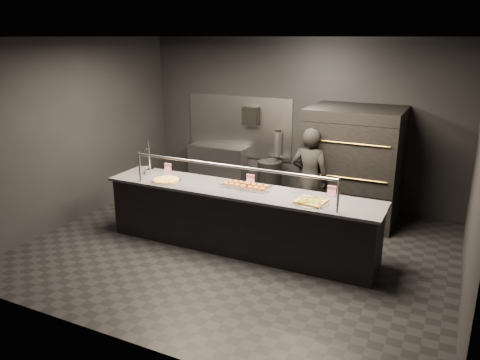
{
  "coord_description": "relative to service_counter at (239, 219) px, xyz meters",
  "views": [
    {
      "loc": [
        2.77,
        -5.7,
        3.02
      ],
      "look_at": [
        -0.08,
        0.2,
        0.99
      ],
      "focal_mm": 35.0,
      "sensor_mm": 36.0,
      "label": 1
    }
  ],
  "objects": [
    {
      "name": "service_counter",
      "position": [
        0.0,
        0.0,
        0.0
      ],
      "size": [
        4.1,
        0.78,
        1.37
      ],
      "color": "black",
      "rests_on": "ground"
    },
    {
      "name": "fire_extinguisher",
      "position": [
        -0.35,
        2.4,
        0.6
      ],
      "size": [
        0.14,
        0.14,
        0.51
      ],
      "color": "#B2B2B7",
      "rests_on": "room"
    },
    {
      "name": "prep_shelf",
      "position": [
        -1.6,
        2.32,
        -0.01
      ],
      "size": [
        1.2,
        0.35,
        0.9
      ],
      "primitive_type": "cube",
      "color": "#99999E",
      "rests_on": "ground"
    },
    {
      "name": "room",
      "position": [
        -0.02,
        0.05,
        1.03
      ],
      "size": [
        6.04,
        6.0,
        3.0
      ],
      "color": "black",
      "rests_on": "ground"
    },
    {
      "name": "pizza_oven",
      "position": [
        1.2,
        1.9,
        0.5
      ],
      "size": [
        1.5,
        1.23,
        1.91
      ],
      "color": "black",
      "rests_on": "ground"
    },
    {
      "name": "beer_tap",
      "position": [
        -1.62,
        0.09,
        0.62
      ],
      "size": [
        0.15,
        0.21,
        0.58
      ],
      "color": "silver",
      "rests_on": "service_counter"
    },
    {
      "name": "trash_bin",
      "position": [
        -0.42,
        2.19,
        -0.09
      ],
      "size": [
        0.45,
        0.45,
        0.76
      ],
      "primitive_type": "cylinder",
      "color": "black",
      "rests_on": "ground"
    },
    {
      "name": "slider_tray_a",
      "position": [
        -0.1,
        0.12,
        0.48
      ],
      "size": [
        0.45,
        0.37,
        0.06
      ],
      "color": "silver",
      "rests_on": "service_counter"
    },
    {
      "name": "worker",
      "position": [
        0.67,
        1.21,
        0.37
      ],
      "size": [
        0.61,
        0.4,
        1.66
      ],
      "primitive_type": "imported",
      "rotation": [
        0.0,
        0.0,
        3.14
      ],
      "color": "black",
      "rests_on": "ground"
    },
    {
      "name": "condiment_jar",
      "position": [
        -1.67,
        0.1,
        0.5
      ],
      "size": [
        0.15,
        0.06,
        0.1
      ],
      "color": "silver",
      "rests_on": "service_counter"
    },
    {
      "name": "square_pizza",
      "position": [
        1.1,
        -0.11,
        0.47
      ],
      "size": [
        0.47,
        0.47,
        0.05
      ],
      "color": "silver",
      "rests_on": "service_counter"
    },
    {
      "name": "tent_cards",
      "position": [
        -0.02,
        0.28,
        0.53
      ],
      "size": [
        2.79,
        0.04,
        0.15
      ],
      "color": "white",
      "rests_on": "service_counter"
    },
    {
      "name": "towel_dispenser",
      "position": [
        -0.9,
        2.39,
        1.09
      ],
      "size": [
        0.3,
        0.2,
        0.35
      ],
      "primitive_type": "cube",
      "color": "black",
      "rests_on": "room"
    },
    {
      "name": "slider_tray_b",
      "position": [
        0.2,
        0.11,
        0.48
      ],
      "size": [
        0.49,
        0.43,
        0.07
      ],
      "color": "silver",
      "rests_on": "service_counter"
    },
    {
      "name": "round_pizza",
      "position": [
        -1.16,
        -0.13,
        0.47
      ],
      "size": [
        0.46,
        0.46,
        0.03
      ],
      "color": "silver",
      "rests_on": "service_counter"
    }
  ]
}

